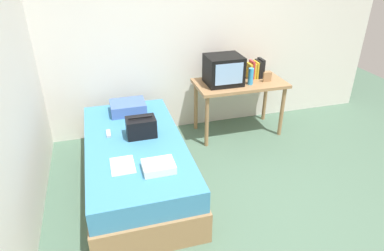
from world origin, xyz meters
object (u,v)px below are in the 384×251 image
at_px(tv, 224,70).
at_px(folded_towel, 159,166).
at_px(remote_silver, 108,133).
at_px(magazine, 123,165).
at_px(handbag, 141,127).
at_px(desk, 240,89).
at_px(water_bottle, 251,76).
at_px(pillow, 128,107).
at_px(bed, 136,163).
at_px(picture_frame, 267,77).
at_px(book_row, 256,69).
at_px(remote_dark, 169,166).

relative_size(tv, folded_towel, 1.57).
bearing_deg(remote_silver, tv, 21.26).
bearing_deg(magazine, handbag, 63.48).
bearing_deg(desk, magazine, -143.92).
bearing_deg(water_bottle, folded_towel, -139.17).
bearing_deg(desk, pillow, -176.14).
xyz_separation_m(bed, handbag, (0.09, 0.09, 0.37)).
bearing_deg(picture_frame, handbag, -160.57).
distance_m(book_row, remote_silver, 2.10).
bearing_deg(picture_frame, magazine, -150.73).
relative_size(magazine, remote_silver, 2.01).
distance_m(tv, pillow, 1.26).
relative_size(desk, remote_dark, 7.44).
relative_size(bed, picture_frame, 15.86).
bearing_deg(bed, water_bottle, 23.34).
relative_size(pillow, folded_towel, 1.43).
xyz_separation_m(bed, desk, (1.48, 0.79, 0.37)).
height_order(pillow, handbag, handbag).
xyz_separation_m(book_row, remote_dark, (-1.49, -1.42, -0.30)).
xyz_separation_m(water_bottle, pillow, (-1.54, 0.01, -0.23)).
relative_size(tv, pillow, 1.10).
distance_m(remote_dark, remote_silver, 0.88).
bearing_deg(pillow, picture_frame, 0.37).
bearing_deg(remote_silver, desk, 18.43).
bearing_deg(remote_dark, desk, 46.74).
height_order(pillow, remote_silver, pillow).
bearing_deg(pillow, remote_silver, -118.95).
bearing_deg(remote_dark, picture_frame, 37.99).
relative_size(picture_frame, remote_dark, 0.81).
relative_size(desk, picture_frame, 9.20).
bearing_deg(remote_dark, book_row, 43.47).
xyz_separation_m(bed, book_row, (1.73, 0.89, 0.58)).
relative_size(bed, folded_towel, 7.14).
height_order(magazine, remote_silver, remote_silver).
distance_m(pillow, remote_silver, 0.54).
relative_size(book_row, remote_silver, 1.72).
bearing_deg(remote_silver, bed, -41.88).
relative_size(water_bottle, handbag, 0.70).
height_order(book_row, remote_silver, book_row).
relative_size(tv, magazine, 1.52).
height_order(bed, desk, desk).
xyz_separation_m(tv, remote_silver, (-1.48, -0.58, -0.36)).
xyz_separation_m(remote_dark, remote_silver, (-0.48, 0.74, 0.00)).
xyz_separation_m(bed, tv, (1.24, 0.79, 0.64)).
height_order(bed, remote_dark, remote_dark).
relative_size(remote_dark, remote_silver, 1.08).
bearing_deg(pillow, desk, 3.86).
distance_m(picture_frame, folded_towel, 2.10).
height_order(book_row, remote_dark, book_row).
distance_m(desk, water_bottle, 0.24).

